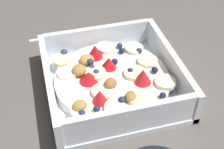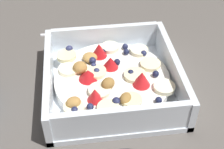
% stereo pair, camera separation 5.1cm
% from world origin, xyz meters
% --- Properties ---
extents(ground_plane, '(2.40, 2.40, 0.00)m').
position_xyz_m(ground_plane, '(0.00, 0.00, 0.00)').
color(ground_plane, '#56514C').
extents(fruit_bowl, '(0.21, 0.21, 0.06)m').
position_xyz_m(fruit_bowl, '(0.00, -0.01, 0.02)').
color(fruit_bowl, white).
rests_on(fruit_bowl, ground).
extents(spoon, '(0.03, 0.17, 0.01)m').
position_xyz_m(spoon, '(0.17, -0.01, 0.00)').
color(spoon, silver).
rests_on(spoon, ground).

